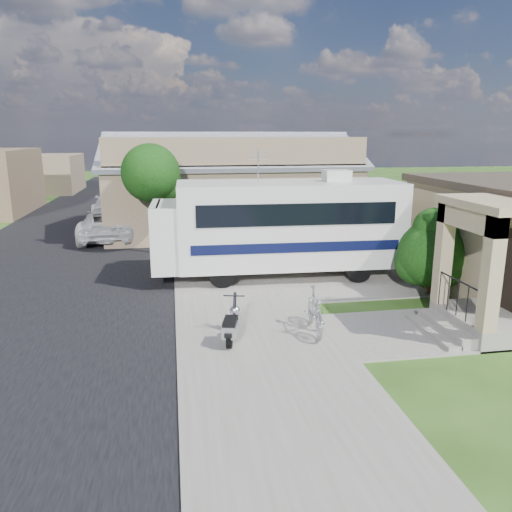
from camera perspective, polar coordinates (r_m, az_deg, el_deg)
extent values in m
plane|color=#213F11|center=(13.39, 3.92, -7.85)|extent=(120.00, 120.00, 0.00)
cube|color=black|center=(23.09, -20.66, 0.57)|extent=(9.00, 80.00, 0.02)
cube|color=slate|center=(22.72, -4.38, 1.28)|extent=(4.00, 80.00, 0.06)
cube|color=slate|center=(17.87, 5.27, -2.21)|extent=(7.00, 6.00, 0.05)
cube|color=slate|center=(13.52, 17.54, -8.17)|extent=(4.00, 3.00, 0.05)
cube|color=black|center=(17.34, 19.79, 2.22)|extent=(0.04, 1.10, 1.20)
cube|color=slate|center=(14.04, 24.41, -6.98)|extent=(1.60, 2.40, 0.50)
cube|color=slate|center=(13.55, 20.82, -7.78)|extent=(0.40, 2.16, 0.32)
cube|color=slate|center=(13.41, 19.48, -8.25)|extent=(0.35, 2.16, 0.16)
cube|color=#A08465|center=(14.10, 20.65, 0.26)|extent=(0.35, 0.35, 2.70)
cube|color=#A08465|center=(12.43, 25.32, -1.92)|extent=(0.35, 0.35, 2.70)
cube|color=#A08465|center=(13.04, 23.29, 3.92)|extent=(0.35, 2.40, 0.50)
cube|color=#A08465|center=(13.45, 26.40, 5.39)|extent=(2.10, 2.70, 0.20)
cylinder|color=black|center=(13.29, 22.20, -2.67)|extent=(0.04, 1.70, 0.04)
cube|color=brown|center=(26.45, -3.08, 6.95)|extent=(12.00, 8.00, 3.60)
cube|color=slate|center=(24.29, -2.61, 11.92)|extent=(12.50, 4.40, 1.78)
cube|color=slate|center=(28.27, -3.62, 12.16)|extent=(12.50, 4.40, 1.78)
cube|color=slate|center=(26.27, -3.17, 13.58)|extent=(12.50, 0.50, 0.22)
cube|color=brown|center=(22.41, -2.00, 11.77)|extent=(11.76, 0.20, 1.30)
cube|color=brown|center=(47.76, -24.41, 8.56)|extent=(8.00, 7.00, 3.20)
cylinder|color=black|center=(21.38, -11.72, 4.46)|extent=(0.20, 0.20, 3.15)
sphere|color=black|center=(21.17, -11.96, 9.27)|extent=(2.40, 2.40, 2.40)
sphere|color=black|center=(21.40, -10.80, 8.16)|extent=(1.68, 1.68, 1.68)
cylinder|color=black|center=(31.28, -11.13, 7.49)|extent=(0.20, 0.20, 3.29)
sphere|color=black|center=(31.14, -11.29, 10.92)|extent=(2.40, 2.40, 2.40)
sphere|color=black|center=(31.36, -10.50, 10.12)|extent=(1.68, 1.68, 1.68)
cylinder|color=black|center=(40.25, -10.83, 8.64)|extent=(0.20, 0.20, 3.01)
sphere|color=black|center=(40.15, -10.94, 11.09)|extent=(2.40, 2.40, 2.40)
sphere|color=black|center=(40.36, -10.33, 10.52)|extent=(1.68, 1.68, 1.68)
cube|color=silver|center=(17.44, 3.81, 3.79)|extent=(7.74, 2.96, 2.85)
cube|color=silver|center=(17.16, -10.31, 2.32)|extent=(0.95, 2.62, 2.19)
cube|color=black|center=(17.07, -11.06, 4.28)|extent=(0.13, 2.33, 0.98)
cube|color=black|center=(16.02, 4.84, 4.74)|extent=(6.51, 0.22, 0.71)
cube|color=black|center=(18.70, 2.98, 6.07)|extent=(6.51, 0.22, 0.71)
cube|color=black|center=(16.23, 4.76, 0.97)|extent=(6.89, 0.22, 0.33)
cube|color=black|center=(18.87, 2.94, 2.81)|extent=(6.89, 0.22, 0.33)
cube|color=silver|center=(17.64, 9.20, 9.07)|extent=(0.90, 0.79, 0.38)
cylinder|color=#A9A8AF|center=(17.02, 0.25, 10.26)|extent=(0.04, 0.04, 1.09)
cylinder|color=black|center=(16.26, -3.90, -2.09)|extent=(0.88, 0.33, 0.88)
cylinder|color=black|center=(18.59, -4.43, -0.08)|extent=(0.88, 0.33, 0.88)
cylinder|color=black|center=(17.18, 11.58, -1.48)|extent=(0.88, 0.33, 0.88)
cylinder|color=black|center=(19.40, 9.25, 0.37)|extent=(0.88, 0.33, 0.88)
cylinder|color=black|center=(16.53, 19.12, -2.88)|extent=(0.16, 0.16, 0.82)
sphere|color=black|center=(16.30, 19.37, 0.23)|extent=(2.05, 2.05, 2.05)
sphere|color=black|center=(16.68, 20.22, 1.89)|extent=(1.64, 1.64, 1.64)
sphere|color=black|center=(16.40, 18.01, -0.69)|extent=(1.43, 1.43, 1.43)
sphere|color=black|center=(16.24, 20.40, -1.40)|extent=(1.23, 1.23, 1.23)
sphere|color=black|center=(16.14, 19.60, 3.05)|extent=(1.23, 1.23, 1.23)
cylinder|color=black|center=(11.79, -3.06, -9.49)|extent=(0.22, 0.44, 0.43)
cylinder|color=black|center=(12.78, -2.41, -7.60)|extent=(0.22, 0.44, 0.43)
cube|color=#A9A8AF|center=(12.22, -2.75, -8.34)|extent=(0.42, 0.59, 0.08)
cube|color=#A9A8AF|center=(11.81, -3.00, -8.43)|extent=(0.45, 0.60, 0.29)
cube|color=black|center=(11.78, -2.99, -7.46)|extent=(0.43, 0.64, 0.12)
cube|color=black|center=(11.59, -3.17, -8.97)|extent=(0.22, 0.23, 0.10)
cylinder|color=black|center=(12.58, -2.47, -6.06)|extent=(0.16, 0.34, 0.81)
sphere|color=#A9A8AF|center=(12.66, -2.43, -6.24)|extent=(0.27, 0.27, 0.27)
sphere|color=black|center=(12.74, -2.38, -6.12)|extent=(0.12, 0.12, 0.12)
cylinder|color=black|center=(12.38, -2.53, -4.57)|extent=(0.53, 0.17, 0.04)
cube|color=black|center=(12.74, -2.42, -7.11)|extent=(0.20, 0.30, 0.06)
imported|color=#A9A8AF|center=(12.69, 6.75, -6.49)|extent=(0.69, 1.88, 1.10)
imported|color=silver|center=(25.09, -16.37, 3.65)|extent=(2.65, 5.55, 1.53)
imported|color=silver|center=(32.03, -15.42, 6.10)|extent=(2.64, 6.42, 1.86)
cylinder|color=#125C15|center=(14.19, 19.41, -7.00)|extent=(0.37, 0.37, 0.17)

